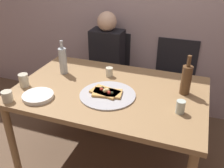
# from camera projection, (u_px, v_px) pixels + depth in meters

# --- Properties ---
(ground_plane) EXTENTS (8.00, 8.00, 0.00)m
(ground_plane) POSITION_uv_depth(u_px,v_px,m) (110.00, 157.00, 2.37)
(ground_plane) COLOR brown
(dining_table) EXTENTS (1.52, 0.99, 0.74)m
(dining_table) POSITION_uv_depth(u_px,v_px,m) (110.00, 97.00, 2.05)
(dining_table) COLOR #99754C
(dining_table) RESTS_ON ground_plane
(pizza_tray) EXTENTS (0.43, 0.43, 0.01)m
(pizza_tray) POSITION_uv_depth(u_px,v_px,m) (108.00, 95.00, 1.93)
(pizza_tray) COLOR #ADADB2
(pizza_tray) RESTS_ON dining_table
(pizza_slice_last) EXTENTS (0.24, 0.17, 0.05)m
(pizza_slice_last) POSITION_uv_depth(u_px,v_px,m) (105.00, 92.00, 1.93)
(pizza_slice_last) COLOR tan
(pizza_slice_last) RESTS_ON pizza_tray
(pizza_slice_extra) EXTENTS (0.24, 0.17, 0.05)m
(pizza_slice_extra) POSITION_uv_depth(u_px,v_px,m) (107.00, 93.00, 1.92)
(pizza_slice_extra) COLOR tan
(pizza_slice_extra) RESTS_ON pizza_tray
(wine_bottle) EXTENTS (0.07, 0.07, 0.31)m
(wine_bottle) POSITION_uv_depth(u_px,v_px,m) (63.00, 60.00, 2.22)
(wine_bottle) COLOR #B2BCC1
(wine_bottle) RESTS_ON dining_table
(beer_bottle) EXTENTS (0.08, 0.08, 0.32)m
(beer_bottle) POSITION_uv_depth(u_px,v_px,m) (186.00, 79.00, 1.90)
(beer_bottle) COLOR brown
(beer_bottle) RESTS_ON dining_table
(tumbler_near) EXTENTS (0.08, 0.08, 0.11)m
(tumbler_near) POSITION_uv_depth(u_px,v_px,m) (24.00, 80.00, 2.04)
(tumbler_near) COLOR beige
(tumbler_near) RESTS_ON dining_table
(tumbler_far) EXTENTS (0.08, 0.08, 0.08)m
(tumbler_far) POSITION_uv_depth(u_px,v_px,m) (7.00, 96.00, 1.84)
(tumbler_far) COLOR beige
(tumbler_far) RESTS_ON dining_table
(wine_glass) EXTENTS (0.06, 0.06, 0.09)m
(wine_glass) POSITION_uv_depth(u_px,v_px,m) (180.00, 107.00, 1.70)
(wine_glass) COLOR #B7C6BC
(wine_glass) RESTS_ON dining_table
(short_glass) EXTENTS (0.06, 0.06, 0.08)m
(short_glass) POSITION_uv_depth(u_px,v_px,m) (109.00, 72.00, 2.20)
(short_glass) COLOR beige
(short_glass) RESTS_ON dining_table
(plate_stack) EXTENTS (0.24, 0.24, 0.03)m
(plate_stack) POSITION_uv_depth(u_px,v_px,m) (38.00, 96.00, 1.89)
(plate_stack) COLOR white
(plate_stack) RESTS_ON dining_table
(chair_left) EXTENTS (0.44, 0.44, 0.90)m
(chair_left) POSITION_uv_depth(u_px,v_px,m) (109.00, 66.00, 2.97)
(chair_left) COLOR black
(chair_left) RESTS_ON ground_plane
(chair_right) EXTENTS (0.44, 0.44, 0.90)m
(chair_right) POSITION_uv_depth(u_px,v_px,m) (174.00, 76.00, 2.74)
(chair_right) COLOR black
(chair_right) RESTS_ON ground_plane
(guest_in_sweater) EXTENTS (0.36, 0.56, 1.17)m
(guest_in_sweater) POSITION_uv_depth(u_px,v_px,m) (104.00, 61.00, 2.78)
(guest_in_sweater) COLOR black
(guest_in_sweater) RESTS_ON ground_plane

